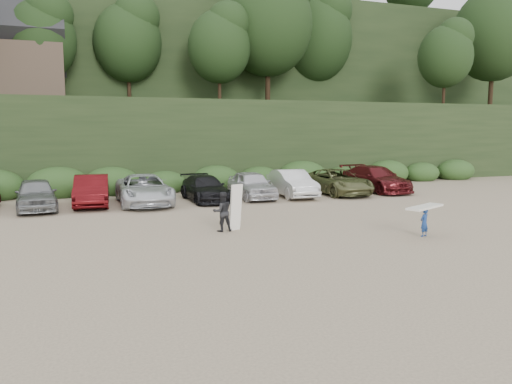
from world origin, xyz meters
name	(u,v)px	position (x,y,z in m)	size (l,w,h in m)	color
ground	(291,234)	(0.00, 0.00, 0.00)	(120.00, 120.00, 0.00)	tan
hillside_backdrop	(145,58)	(-0.26, 35.93, 11.22)	(90.00, 41.50, 28.00)	black
parked_cars	(138,190)	(-4.51, 9.88, 0.78)	(33.93, 6.20, 1.63)	silver
child_surfer	(425,216)	(4.56, -2.11, 0.80)	(2.00, 1.31, 1.17)	navy
adult_surfer	(224,211)	(-2.27, 1.45, 0.80)	(1.24, 0.60, 1.87)	black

